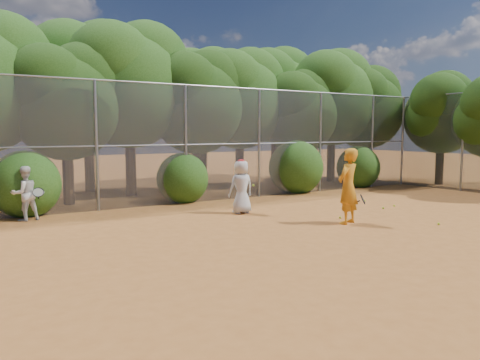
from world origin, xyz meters
TOP-DOWN VIEW (x-y plane):
  - ground at (0.00, 0.00)m, footprint 80.00×80.00m
  - fence_back at (-0.12, 6.00)m, footprint 20.05×0.09m
  - fence_side at (10.00, 3.00)m, footprint 0.09×6.09m
  - tree_2 at (-4.45, 7.83)m, footprint 3.99×3.47m
  - tree_3 at (-1.94, 8.84)m, footprint 4.89×4.26m
  - tree_4 at (0.55, 8.24)m, footprint 4.19×3.64m
  - tree_5 at (3.06, 9.04)m, footprint 4.51×3.92m
  - tree_6 at (5.55, 8.03)m, footprint 3.86×3.36m
  - tree_7 at (8.06, 8.64)m, footprint 4.77×4.14m
  - tree_8 at (10.05, 8.34)m, footprint 4.25×3.70m
  - tree_10 at (-2.93, 11.05)m, footprint 5.15×4.48m
  - tree_11 at (2.06, 10.64)m, footprint 4.64×4.03m
  - tree_12 at (6.56, 11.24)m, footprint 5.02×4.37m
  - tree_13 at (11.45, 5.03)m, footprint 3.86×3.36m
  - bush_0 at (-6.00, 6.30)m, footprint 2.00×2.00m
  - bush_1 at (-1.00, 6.30)m, footprint 1.80×1.80m
  - bush_2 at (4.00, 6.30)m, footprint 2.20×2.20m
  - bush_3 at (7.50, 6.30)m, footprint 1.90×1.90m
  - player_yellow at (1.09, 0.45)m, footprint 0.94×0.71m
  - player_teen at (-0.49, 3.26)m, footprint 0.80×0.53m
  - player_white at (-6.14, 5.40)m, footprint 0.89×0.79m
  - ball_0 at (2.68, 1.83)m, footprint 0.07×0.07m
  - ball_1 at (3.76, 1.56)m, footprint 0.07×0.07m
  - ball_2 at (2.99, -0.96)m, footprint 0.07×0.07m
  - ball_3 at (4.41, 1.68)m, footprint 0.07×0.07m
  - ball_4 at (1.43, 1.06)m, footprint 0.07×0.07m
  - ball_5 at (4.42, 2.97)m, footprint 0.07×0.07m

SIDE VIEW (x-z plane):
  - ground at x=0.00m, z-range 0.00..0.00m
  - ball_0 at x=2.68m, z-range 0.00..0.07m
  - ball_1 at x=3.76m, z-range 0.00..0.07m
  - ball_2 at x=2.99m, z-range 0.00..0.07m
  - ball_3 at x=4.41m, z-range 0.00..0.07m
  - ball_4 at x=1.43m, z-range 0.00..0.07m
  - ball_5 at x=4.42m, z-range 0.00..0.07m
  - player_white at x=-6.14m, z-range 0.00..1.51m
  - player_teen at x=-0.49m, z-range -0.01..1.62m
  - bush_1 at x=-1.00m, z-range 0.00..1.80m
  - bush_3 at x=7.50m, z-range 0.00..1.90m
  - bush_0 at x=-6.00m, z-range 0.00..2.00m
  - player_yellow at x=1.09m, z-range 0.00..2.01m
  - bush_2 at x=4.00m, z-range 0.00..2.20m
  - fence_side at x=10.00m, z-range 0.04..4.06m
  - fence_back at x=-0.12m, z-range 0.04..4.06m
  - tree_6 at x=5.55m, z-range 0.82..6.11m
  - tree_13 at x=11.45m, z-range 0.82..6.11m
  - tree_2 at x=-4.45m, z-range 0.85..6.32m
  - tree_4 at x=0.55m, z-range 0.89..6.62m
  - tree_8 at x=10.05m, z-range 0.91..6.73m
  - tree_5 at x=3.06m, z-range 0.96..7.13m
  - tree_11 at x=2.06m, z-range 0.99..7.34m
  - tree_7 at x=8.06m, z-range 1.02..7.54m
  - tree_3 at x=-1.94m, z-range 1.04..7.75m
  - tree_12 at x=6.56m, z-range 1.07..7.95m
  - tree_10 at x=-2.93m, z-range 1.10..8.16m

